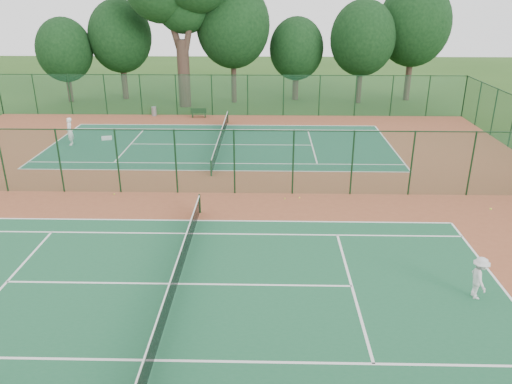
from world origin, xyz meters
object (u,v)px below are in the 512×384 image
Objects in this scene: trash_bin at (154,111)px; bench at (199,113)px; player_near at (479,278)px; player_far at (70,131)px; kit_bag at (107,138)px.

bench is (3.95, -0.55, 0.03)m from trash_bin.
player_far reaches higher than player_near.
player_far is 2.47× the size of trash_bin.
bench is 1.91× the size of kit_bag.
trash_bin is (3.97, 8.86, -0.58)m from player_far.
player_far is 2.62m from kit_bag.
player_near reaches higher than kit_bag.
player_far is (-21.20, 18.35, 0.18)m from player_near.
trash_bin is at bearing 62.77° from kit_bag.
kit_bag is at bearing -131.81° from bench.
player_near is 2.22× the size of kit_bag.
trash_bin is at bearing 141.43° from player_far.
kit_bag is at bearing -103.76° from trash_bin.
kit_bag is (-19.08, 19.64, -0.66)m from player_near.
kit_bag is (-5.81, -7.02, -0.29)m from bench.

